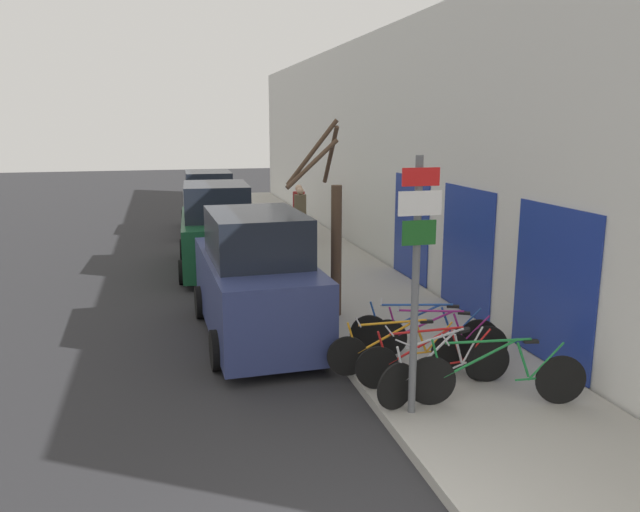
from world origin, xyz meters
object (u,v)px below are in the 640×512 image
Objects in this scene: bicycle_3 at (400,350)px; bicycle_5 at (424,333)px; bicycle_4 at (438,337)px; parked_car_0 at (256,281)px; bicycle_1 at (441,368)px; pedestrian_near at (300,210)px; street_tree at (333,232)px; pedestrian_far at (299,207)px; parked_car_1 at (217,231)px; parked_car_2 at (209,205)px; signpost at (416,273)px; bicycle_0 at (496,376)px; bicycle_2 at (434,361)px.

bicycle_3 is 0.97× the size of bicycle_5.
bicycle_3 is at bearing 143.31° from bicycle_4.
bicycle_4 is at bearing -41.39° from parked_car_0.
parked_car_0 is (-2.13, 3.50, 0.56)m from bicycle_1.
pedestrian_near is 0.46× the size of street_tree.
pedestrian_far is 8.70m from street_tree.
parked_car_1 is 1.04× the size of parked_car_2.
parked_car_0 is at bearing 84.12° from pedestrian_far.
signpost reaches higher than pedestrian_near.
bicycle_3 is 11.87m from pedestrian_far.
street_tree is (1.83, -5.24, 0.78)m from parked_car_1.
parked_car_0 is at bearing 76.33° from bicycle_4.
signpost is 0.71× the size of parked_car_1.
bicycle_5 is 10.59m from pedestrian_near.
pedestrian_far reaches higher than bicycle_0.
bicycle_5 is at bearing -99.71° from pedestrian_near.
bicycle_3 is 3.48m from street_tree.
bicycle_0 reaches higher than bicycle_1.
signpost is 1.52× the size of bicycle_3.
bicycle_2 is 0.51× the size of parked_car_2.
bicycle_4 is (0.84, 0.43, -0.01)m from bicycle_3.
bicycle_5 is at bearing -11.08° from bicycle_2.
bicycle_4 is at bearing 100.52° from pedestrian_far.
signpost is 1.48× the size of bicycle_5.
signpost is 1.70× the size of bicycle_4.
bicycle_4 is 14.42m from parked_car_2.
bicycle_2 is at bearing -175.08° from bicycle_5.
bicycle_0 is at bearing -70.83° from parked_car_1.
bicycle_5 is at bearing -40.27° from bicycle_3.
bicycle_1 is 0.30m from bicycle_2.
bicycle_0 is at bearing -152.03° from bicycle_5.
parked_car_1 is (-2.91, 9.80, 0.52)m from bicycle_0.
bicycle_1 is 0.99× the size of bicycle_3.
bicycle_5 is 3.29m from parked_car_0.
pedestrian_far is at bearing 2.46° from bicycle_2.
pedestrian_far is (3.04, 3.36, 0.12)m from parked_car_1.
bicycle_4 is at bearing -43.79° from bicycle_1.
parked_car_0 is at bearing 39.64° from bicycle_2.
signpost is at bearing 144.72° from bicycle_2.
pedestrian_near is (2.95, 2.71, 0.10)m from parked_car_1.
pedestrian_far is at bearing -24.09° from bicycle_1.
pedestrian_near is at bearing 84.29° from signpost.
bicycle_2 is at bearing -72.71° from parked_car_1.
bicycle_0 is 0.77m from bicycle_1.
parked_car_2 is (-2.61, 14.17, 0.50)m from bicycle_4.
bicycle_1 is at bearing -60.24° from parked_car_0.
bicycle_4 is 10.75m from pedestrian_near.
street_tree is at bearing 26.67° from bicycle_0.
parked_car_2 is (0.06, 11.94, -0.08)m from parked_car_0.
bicycle_0 is 13.17m from pedestrian_far.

